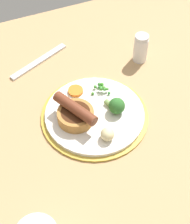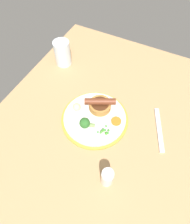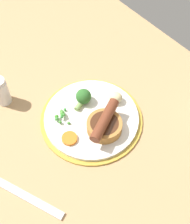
# 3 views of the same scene
# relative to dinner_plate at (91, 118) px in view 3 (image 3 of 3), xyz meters

# --- Properties ---
(dining_table) EXTENTS (1.10, 0.80, 0.03)m
(dining_table) POSITION_rel_dinner_plate_xyz_m (-0.05, -0.03, -0.02)
(dining_table) COLOR tan
(dining_table) RESTS_ON ground
(dinner_plate) EXTENTS (0.25, 0.25, 0.01)m
(dinner_plate) POSITION_rel_dinner_plate_xyz_m (0.00, 0.00, 0.00)
(dinner_plate) COLOR #B79333
(dinner_plate) RESTS_ON dining_table
(sausage_pudding) EXTENTS (0.08, 0.11, 0.05)m
(sausage_pudding) POSITION_rel_dinner_plate_xyz_m (0.05, 0.00, 0.03)
(sausage_pudding) COLOR #AD7538
(sausage_pudding) RESTS_ON dinner_plate
(pea_pile) EXTENTS (0.05, 0.04, 0.02)m
(pea_pile) POSITION_rel_dinner_plate_xyz_m (-0.04, -0.06, 0.02)
(pea_pile) COLOR #358E2D
(pea_pile) RESTS_ON dinner_plate
(broccoli_floret_near) EXTENTS (0.04, 0.05, 0.04)m
(broccoli_floret_near) POSITION_rel_dinner_plate_xyz_m (-0.05, 0.01, 0.03)
(broccoli_floret_near) COLOR #2D6628
(broccoli_floret_near) RESTS_ON dinner_plate
(potato_chunk_0) EXTENTS (0.04, 0.04, 0.03)m
(potato_chunk_0) POSITION_rel_dinner_plate_xyz_m (0.00, 0.08, 0.02)
(potato_chunk_0) COLOR beige
(potato_chunk_0) RESTS_ON dinner_plate
(carrot_slice_2) EXTENTS (0.05, 0.05, 0.01)m
(carrot_slice_2) POSITION_rel_dinner_plate_xyz_m (0.02, -0.08, 0.01)
(carrot_slice_2) COLOR orange
(carrot_slice_2) RESTS_ON dinner_plate
(fork) EXTENTS (0.17, 0.08, 0.01)m
(fork) POSITION_rel_dinner_plate_xyz_m (0.06, -0.23, -0.00)
(fork) COLOR silver
(fork) RESTS_ON dining_table
(salt_shaker) EXTENTS (0.04, 0.04, 0.08)m
(salt_shaker) POSITION_rel_dinner_plate_xyz_m (-0.19, -0.13, 0.03)
(salt_shaker) COLOR silver
(salt_shaker) RESTS_ON dining_table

